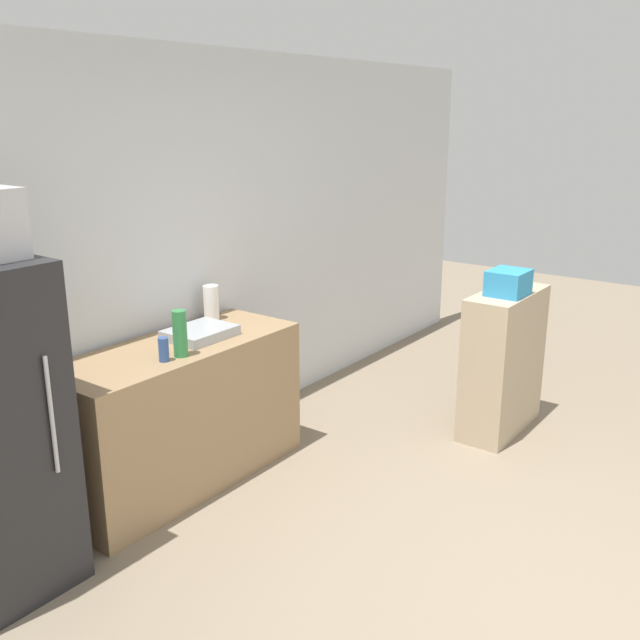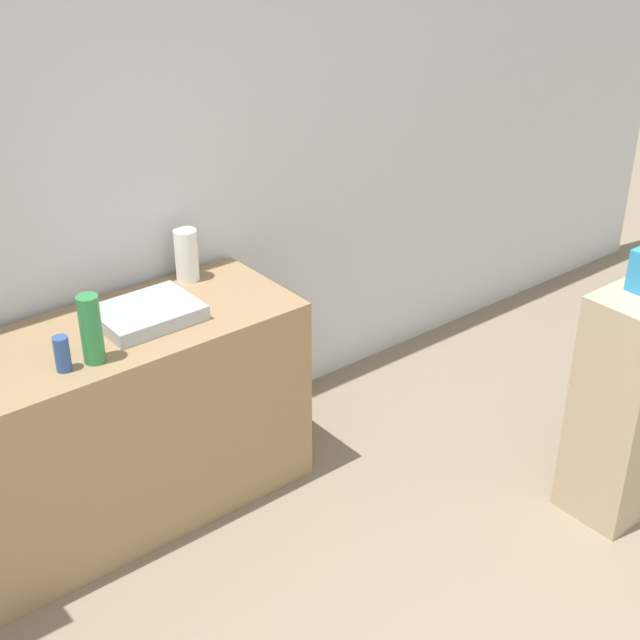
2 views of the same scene
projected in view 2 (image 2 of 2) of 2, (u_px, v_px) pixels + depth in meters
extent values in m
cube|color=silver|center=(66.00, 201.00, 3.53)|extent=(8.00, 0.06, 2.60)
cube|color=#937551|center=(115.00, 427.00, 3.65)|extent=(1.59, 0.61, 0.88)
cube|color=#9EA3A8|center=(147.00, 313.00, 3.53)|extent=(0.39, 0.31, 0.06)
cylinder|color=#2D7F42|center=(91.00, 329.00, 3.20)|extent=(0.08, 0.08, 0.27)
cylinder|color=#2D4C8C|center=(62.00, 354.00, 3.18)|extent=(0.06, 0.06, 0.14)
cylinder|color=white|center=(186.00, 255.00, 3.82)|extent=(0.10, 0.10, 0.23)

